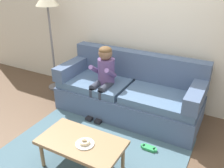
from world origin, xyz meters
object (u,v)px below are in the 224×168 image
object	(u,v)px
person_child	(104,75)
donut	(85,142)
toy_controller	(149,148)
couch	(129,93)
coffee_table	(81,144)
floor_lamp	(48,6)

from	to	relation	value
person_child	donut	bearing A→B (deg)	-69.19
person_child	toy_controller	size ratio (longest dim) A/B	4.87
donut	toy_controller	distance (m)	0.95
couch	donut	bearing A→B (deg)	-85.25
person_child	toy_controller	bearing A→B (deg)	-28.24
coffee_table	donut	world-z (taller)	donut
coffee_table	toy_controller	bearing A→B (deg)	48.59
coffee_table	toy_controller	xyz separation A→B (m)	(0.58, 0.66, -0.33)
person_child	floor_lamp	xyz separation A→B (m)	(-1.29, 0.34, 0.88)
couch	person_child	world-z (taller)	person_child
coffee_table	donut	distance (m)	0.11
couch	toy_controller	size ratio (longest dim) A/B	9.94
donut	floor_lamp	size ratio (longest dim) A/B	0.07
person_child	donut	world-z (taller)	person_child
toy_controller	donut	bearing A→B (deg)	-104.32
couch	person_child	distance (m)	0.52
donut	coffee_table	bearing A→B (deg)	156.87
couch	person_child	size ratio (longest dim) A/B	2.04
couch	floor_lamp	bearing A→B (deg)	175.41
couch	toy_controller	distance (m)	1.01
couch	floor_lamp	xyz separation A→B (m)	(-1.64, 0.13, 1.21)
couch	floor_lamp	size ratio (longest dim) A/B	1.23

